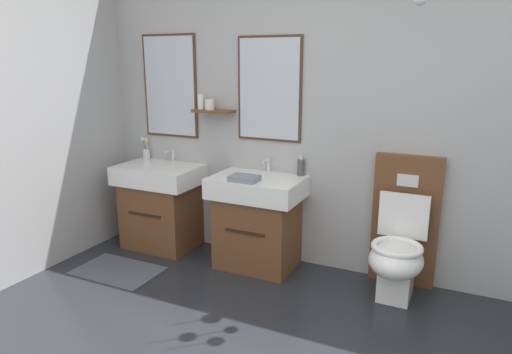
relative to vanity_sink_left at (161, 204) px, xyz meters
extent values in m
cube|color=#A8A8AA|center=(1.73, 0.28, 0.94)|extent=(4.82, 0.12, 2.69)
cube|color=#4C301E|center=(0.00, 0.22, 1.04)|extent=(0.55, 0.02, 0.90)
cube|color=silver|center=(0.00, 0.21, 1.04)|extent=(0.51, 0.01, 0.86)
cube|color=#4C301E|center=(0.97, 0.22, 1.04)|extent=(0.56, 0.02, 0.84)
cube|color=silver|center=(0.97, 0.21, 1.04)|extent=(0.52, 0.01, 0.80)
cube|color=brown|center=(0.48, 0.14, 0.84)|extent=(0.36, 0.14, 0.02)
cylinder|color=white|center=(0.37, 0.14, 0.92)|extent=(0.05, 0.05, 0.13)
cylinder|color=white|center=(0.45, 0.14, 0.90)|extent=(0.08, 0.08, 0.09)
cube|color=#474C56|center=(0.00, -0.61, -0.40)|extent=(0.68, 0.44, 0.01)
cube|color=brown|center=(0.00, 0.00, -0.11)|extent=(0.62, 0.47, 0.60)
cube|color=black|center=(0.00, -0.24, -0.03)|extent=(0.34, 0.01, 0.02)
cube|color=white|center=(0.00, 0.00, 0.27)|extent=(0.73, 0.52, 0.16)
cube|color=silver|center=(0.00, -0.03, 0.34)|extent=(0.45, 0.29, 0.03)
cylinder|color=silver|center=(0.00, 0.21, 0.41)|extent=(0.03, 0.03, 0.11)
cylinder|color=silver|center=(0.00, 0.16, 0.46)|extent=(0.02, 0.11, 0.02)
cube|color=brown|center=(0.97, 0.00, -0.11)|extent=(0.62, 0.47, 0.60)
cube|color=black|center=(0.97, -0.24, -0.03)|extent=(0.34, 0.01, 0.02)
cube|color=white|center=(0.97, 0.00, 0.27)|extent=(0.73, 0.52, 0.16)
cube|color=silver|center=(0.97, -0.03, 0.34)|extent=(0.45, 0.29, 0.03)
cylinder|color=silver|center=(0.97, 0.21, 0.41)|extent=(0.03, 0.03, 0.11)
cylinder|color=silver|center=(0.97, 0.16, 0.46)|extent=(0.02, 0.11, 0.02)
cube|color=brown|center=(2.10, 0.21, 0.10)|extent=(0.48, 0.10, 1.00)
cube|color=silver|center=(2.10, 0.15, 0.42)|extent=(0.15, 0.01, 0.09)
cube|color=white|center=(2.10, -0.06, -0.23)|extent=(0.22, 0.30, 0.34)
ellipsoid|color=white|center=(2.10, -0.14, -0.08)|extent=(0.37, 0.46, 0.24)
torus|color=white|center=(2.10, -0.14, 0.01)|extent=(0.35, 0.35, 0.04)
cube|color=white|center=(2.10, 0.08, 0.17)|extent=(0.35, 0.03, 0.33)
cylinder|color=silver|center=(-0.28, 0.18, 0.40)|extent=(0.07, 0.07, 0.09)
cylinder|color=white|center=(-0.27, 0.18, 0.46)|extent=(0.02, 0.03, 0.17)
cube|color=white|center=(-0.27, 0.17, 0.54)|extent=(0.01, 0.02, 0.03)
cylinder|color=yellow|center=(-0.28, 0.20, 0.45)|extent=(0.01, 0.02, 0.16)
cube|color=white|center=(-0.28, 0.20, 0.53)|extent=(0.01, 0.02, 0.03)
cylinder|color=yellow|center=(-0.30, 0.18, 0.46)|extent=(0.03, 0.03, 0.16)
cube|color=white|center=(-0.29, 0.19, 0.54)|extent=(0.02, 0.02, 0.03)
cylinder|color=#2D84DB|center=(-0.29, 0.17, 0.46)|extent=(0.03, 0.04, 0.17)
cube|color=white|center=(-0.30, 0.15, 0.55)|extent=(0.02, 0.02, 0.03)
cylinder|color=#4C4C51|center=(1.26, 0.19, 0.42)|extent=(0.06, 0.06, 0.13)
cylinder|color=silver|center=(1.26, 0.19, 0.50)|extent=(0.02, 0.02, 0.04)
cube|color=gray|center=(0.93, -0.16, 0.38)|extent=(0.22, 0.16, 0.04)
camera|label=1|loc=(2.48, -3.21, 1.26)|focal=32.20mm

